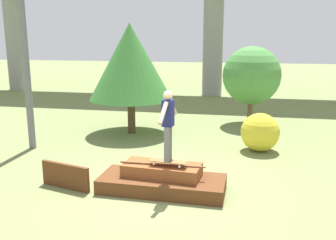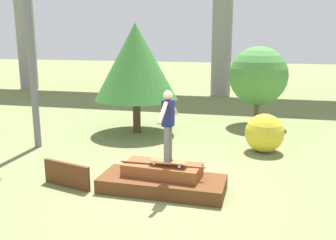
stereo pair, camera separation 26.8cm
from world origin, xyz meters
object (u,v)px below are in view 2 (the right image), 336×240
skateboard (168,161)px  skater (168,121)px  utility_pole (28,22)px  bush_yellow_flowering (264,133)px  tree_behind_left (258,76)px  tree_behind_right (136,62)px

skateboard → skater: skater is taller
utility_pole → bush_yellow_flowering: bearing=8.7°
skater → utility_pole: utility_pole is taller
skater → utility_pole: 5.67m
skateboard → skater: bearing=-90.0°
tree_behind_left → bush_yellow_flowering: 3.69m
skater → bush_yellow_flowering: 4.17m
tree_behind_left → bush_yellow_flowering: bearing=-86.3°
skater → tree_behind_right: (-2.22, 4.75, 0.89)m
utility_pole → skateboard: bearing=-27.6°
tree_behind_left → tree_behind_right: bearing=-152.0°
skateboard → tree_behind_right: size_ratio=0.22×
tree_behind_left → bush_yellow_flowering: tree_behind_left is taller
tree_behind_left → tree_behind_right: (-4.07, -2.16, 0.61)m
utility_pole → tree_behind_left: 8.11m
tree_behind_right → bush_yellow_flowering: size_ratio=3.33×
tree_behind_left → bush_yellow_flowering: size_ratio=2.62×
skateboard → utility_pole: utility_pole is taller
tree_behind_left → skater: bearing=-105.0°
skateboard → tree_behind_left: size_ratio=0.28×
skater → bush_yellow_flowering: bearing=59.1°
tree_behind_right → utility_pole: bearing=-136.5°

